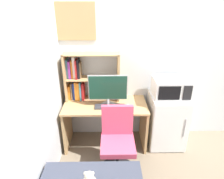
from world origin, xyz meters
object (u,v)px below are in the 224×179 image
(hutch_bookshelf, at_px, (83,77))
(mini_fridge, at_px, (166,120))
(monitor, at_px, (108,90))
(computer_mouse, at_px, (128,106))
(keyboard, at_px, (110,107))
(microwave, at_px, (170,87))
(wall_corkboard, at_px, (72,21))
(desk_chair, at_px, (117,145))

(hutch_bookshelf, distance_m, mini_fridge, 1.44)
(monitor, xyz_separation_m, computer_mouse, (0.29, -0.05, -0.24))
(keyboard, bearing_deg, mini_fridge, 7.10)
(monitor, bearing_deg, hutch_bookshelf, 147.41)
(keyboard, bearing_deg, hutch_bookshelf, 143.92)
(keyboard, bearing_deg, microwave, 7.29)
(microwave, bearing_deg, mini_fridge, -90.14)
(keyboard, distance_m, mini_fridge, 0.94)
(microwave, bearing_deg, hutch_bookshelf, 172.15)
(computer_mouse, height_order, wall_corkboard, wall_corkboard)
(computer_mouse, distance_m, mini_fridge, 0.70)
(wall_corkboard, bearing_deg, monitor, -34.21)
(hutch_bookshelf, bearing_deg, desk_chair, -56.46)
(mini_fridge, relative_size, wall_corkboard, 1.32)
(mini_fridge, bearing_deg, microwave, 89.86)
(hutch_bookshelf, height_order, desk_chair, hutch_bookshelf)
(monitor, distance_m, computer_mouse, 0.38)
(hutch_bookshelf, height_order, wall_corkboard, wall_corkboard)
(hutch_bookshelf, distance_m, monitor, 0.45)
(keyboard, bearing_deg, computer_mouse, 1.08)
(keyboard, distance_m, computer_mouse, 0.26)
(monitor, height_order, wall_corkboard, wall_corkboard)
(hutch_bookshelf, bearing_deg, computer_mouse, -23.26)
(keyboard, xyz_separation_m, desk_chair, (0.09, -0.45, -0.33))
(mini_fridge, xyz_separation_m, desk_chair, (-0.78, -0.56, -0.02))
(computer_mouse, relative_size, microwave, 0.18)
(mini_fridge, distance_m, wall_corkboard, 2.02)
(monitor, height_order, mini_fridge, monitor)
(hutch_bookshelf, relative_size, computer_mouse, 9.18)
(microwave, relative_size, desk_chair, 0.53)
(microwave, bearing_deg, keyboard, -172.71)
(microwave, height_order, desk_chair, microwave)
(microwave, bearing_deg, desk_chair, -144.40)
(computer_mouse, bearing_deg, keyboard, -178.92)
(monitor, xyz_separation_m, keyboard, (0.03, -0.05, -0.25))
(computer_mouse, xyz_separation_m, mini_fridge, (0.61, 0.10, -0.32))
(mini_fridge, height_order, microwave, microwave)
(hutch_bookshelf, bearing_deg, mini_fridge, -7.99)
(hutch_bookshelf, distance_m, microwave, 1.29)
(mini_fridge, xyz_separation_m, microwave, (0.00, 0.00, 0.56))
(mini_fridge, bearing_deg, wall_corkboard, 168.86)
(keyboard, distance_m, wall_corkboard, 1.30)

